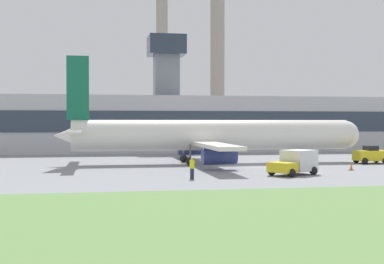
{
  "coord_description": "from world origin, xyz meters",
  "views": [
    {
      "loc": [
        -15.68,
        -51.38,
        4.38
      ],
      "look_at": [
        -5.96,
        3.91,
        3.35
      ],
      "focal_mm": 50.0,
      "sensor_mm": 36.0,
      "label": 1
    }
  ],
  "objects_px": {
    "pushback_tug": "(371,155)",
    "ground_crew_person": "(192,168)",
    "airplane": "(209,136)",
    "baggage_truck": "(295,163)"
  },
  "relations": [
    {
      "from": "pushback_tug",
      "to": "ground_crew_person",
      "type": "height_order",
      "value": "pushback_tug"
    },
    {
      "from": "airplane",
      "to": "pushback_tug",
      "type": "height_order",
      "value": "airplane"
    },
    {
      "from": "pushback_tug",
      "to": "baggage_truck",
      "type": "height_order",
      "value": "baggage_truck"
    },
    {
      "from": "airplane",
      "to": "pushback_tug",
      "type": "relative_size",
      "value": 9.88
    },
    {
      "from": "ground_crew_person",
      "to": "baggage_truck",
      "type": "bearing_deg",
      "value": 11.96
    },
    {
      "from": "ground_crew_person",
      "to": "pushback_tug",
      "type": "bearing_deg",
      "value": 29.75
    },
    {
      "from": "baggage_truck",
      "to": "pushback_tug",
      "type": "bearing_deg",
      "value": 39.85
    },
    {
      "from": "airplane",
      "to": "baggage_truck",
      "type": "height_order",
      "value": "airplane"
    },
    {
      "from": "pushback_tug",
      "to": "baggage_truck",
      "type": "distance_m",
      "value": 16.13
    },
    {
      "from": "baggage_truck",
      "to": "airplane",
      "type": "bearing_deg",
      "value": 109.08
    }
  ]
}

